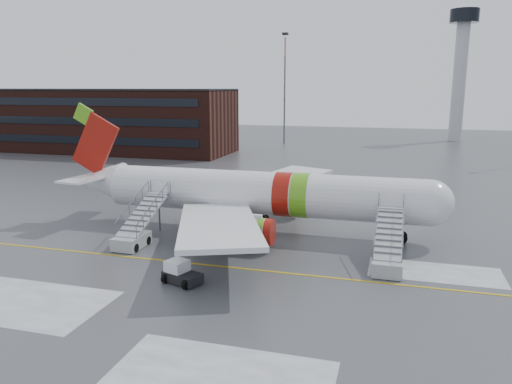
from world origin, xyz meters
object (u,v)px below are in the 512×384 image
(pushback_tug, at_px, (181,273))
(airliner, at_px, (252,193))
(airstair_fwd, at_px, (388,254))
(airstair_aft, at_px, (136,232))

(pushback_tug, bearing_deg, airliner, 85.21)
(airliner, relative_size, airstair_fwd, 4.55)
(airstair_fwd, height_order, pushback_tug, airstair_fwd)
(airliner, xyz_separation_m, airstair_aft, (-7.95, -6.54, -2.35))
(airstair_fwd, height_order, airstair_aft, same)
(airliner, height_order, airstair_fwd, airliner)
(airstair_fwd, bearing_deg, airliner, 151.32)
(airstair_fwd, xyz_separation_m, pushback_tug, (-13.03, -6.43, -0.42))
(airstair_aft, bearing_deg, airstair_fwd, 0.00)
(airstair_aft, bearing_deg, airliner, 39.44)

